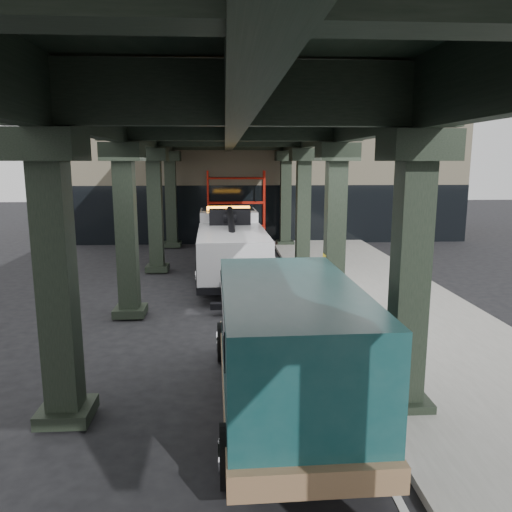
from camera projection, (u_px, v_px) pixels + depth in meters
name	position (u px, v px, depth m)	size (l,w,h in m)	color
ground	(249.00, 338.00, 12.89)	(90.00, 90.00, 0.00)	black
sidewalk	(394.00, 309.00, 15.11)	(5.00, 40.00, 0.15)	gray
lane_stripe	(303.00, 313.00, 14.95)	(0.12, 38.00, 0.01)	silver
viaduct	(231.00, 126.00, 13.80)	(7.40, 32.00, 6.40)	black
building	(265.00, 169.00, 31.87)	(22.00, 10.00, 8.00)	#C6B793
scaffolding	(236.00, 206.00, 26.85)	(3.08, 0.88, 4.00)	red
tow_truck	(230.00, 243.00, 19.36)	(2.74, 8.54, 2.77)	black
towed_van	(287.00, 344.00, 8.79)	(2.58, 6.16, 2.48)	#113E3F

